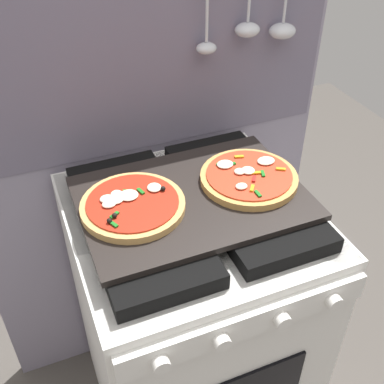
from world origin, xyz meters
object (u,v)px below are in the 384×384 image
at_px(stove, 192,317).
at_px(pizza_right, 249,177).
at_px(pizza_left, 132,205).
at_px(baking_tray, 192,198).

height_order(stove, pizza_right, pizza_right).
distance_m(stove, pizza_left, 0.50).
bearing_deg(pizza_left, stove, -3.07).
xyz_separation_m(pizza_left, pizza_right, (0.30, -0.00, -0.00)).
height_order(pizza_left, pizza_right, pizza_left).
xyz_separation_m(stove, baking_tray, (0.00, 0.00, 0.46)).
bearing_deg(stove, pizza_left, 176.93).
height_order(baking_tray, pizza_right, pizza_right).
xyz_separation_m(baking_tray, pizza_right, (0.15, 0.00, 0.02)).
bearing_deg(pizza_right, stove, -178.73).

